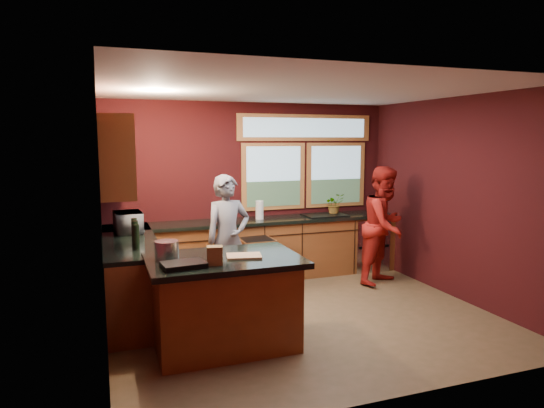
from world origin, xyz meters
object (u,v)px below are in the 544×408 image
island (224,301)px  cutting_board (244,256)px  person_red (385,225)px  stock_pot (167,250)px  person_grey (228,239)px

island → cutting_board: 0.52m
person_red → cutting_board: size_ratio=4.99×
person_red → stock_pot: bearing=170.8°
island → person_grey: person_grey is taller
person_red → stock_pot: person_red is taller
person_grey → person_red: (2.41, 0.05, 0.03)m
cutting_board → person_grey: bearing=82.2°
stock_pot → cutting_board: bearing=-14.9°
person_grey → person_red: bearing=-9.3°
person_red → cutting_board: bearing=179.5°
cutting_board → stock_pot: (-0.75, 0.20, 0.08)m
cutting_board → island: bearing=166.0°
person_grey → stock_pot: 1.52m
person_grey → cutting_board: 1.40m
cutting_board → stock_pot: size_ratio=1.46×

